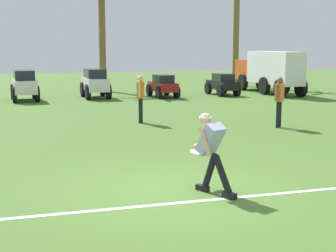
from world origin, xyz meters
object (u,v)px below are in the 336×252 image
Objects in this scene: frisbee_in_flight at (197,153)px; palm_tree_right_of_centre at (236,25)px; parked_car_slot_b at (95,83)px; teammate_deep at (279,97)px; parked_car_slot_d at (222,84)px; teammate_midfield at (141,94)px; box_truck at (269,70)px; frisbee_thrower at (211,149)px; parked_car_slot_a at (24,85)px; parked_car_slot_c at (163,86)px; palm_tree_left_of_centre at (102,30)px.

palm_tree_right_of_centre is (9.23, 21.61, 3.18)m from frisbee_in_flight.
parked_car_slot_b is 11.23m from palm_tree_right_of_centre.
frisbee_in_flight is at bearing -127.73° from teammate_deep.
palm_tree_right_of_centre reaches higher than parked_car_slot_d.
palm_tree_right_of_centre reaches higher than parked_car_slot_b.
teammate_midfield is at bearing -122.27° from palm_tree_right_of_centre.
teammate_midfield reaches higher than frisbee_in_flight.
parked_car_slot_b is at bearing 93.98° from teammate_midfield.
teammate_midfield is 16.65m from palm_tree_right_of_centre.
frisbee_in_flight is 0.06× the size of box_truck.
parked_car_slot_a reaches higher than frisbee_thrower.
parked_car_slot_b is (-0.20, 16.75, -0.04)m from frisbee_thrower.
frisbee_thrower is at bearing -112.41° from palm_tree_right_of_centre.
parked_car_slot_a is 0.36× the size of palm_tree_right_of_centre.
teammate_deep is 10.50m from parked_car_slot_d.
teammate_midfield is 0.69× the size of parked_car_slot_d.
frisbee_in_flight is at bearing 98.09° from frisbee_thrower.
parked_car_slot_d is (3.20, 0.27, 0.00)m from parked_car_slot_c.
parked_car_slot_b is at bearing -178.61° from box_truck.
box_truck is at bearing -91.42° from palm_tree_right_of_centre.
parked_car_slot_a is at bearing -178.07° from parked_car_slot_d.
teammate_deep is at bearing 55.34° from frisbee_thrower.
frisbee_in_flight is 16.09m from parked_car_slot_a.
parked_car_slot_c is (3.07, 16.35, -0.22)m from frisbee_thrower.
teammate_midfield is 8.49m from parked_car_slot_c.
parked_car_slot_d is (6.27, 16.62, -0.22)m from frisbee_thrower.
parked_car_slot_c is 0.38× the size of box_truck.
parked_car_slot_b reaches higher than frisbee_in_flight.
teammate_midfield is 4.45m from teammate_deep.
parked_car_slot_c is 3.21m from parked_car_slot_d.
frisbee_thrower is 0.89× the size of teammate_deep.
teammate_deep reaches higher than parked_car_slot_d.
teammate_midfield is (0.39, 8.31, 0.15)m from frisbee_thrower.
palm_tree_left_of_centre reaches higher than parked_car_slot_b.
frisbee_in_flight is 0.16× the size of parked_car_slot_d.
parked_car_slot_a is 6.56m from parked_car_slot_c.
frisbee_thrower is at bearing -81.91° from frisbee_in_flight.
parked_car_slot_c is (3.15, 15.79, -0.04)m from frisbee_in_flight.
teammate_deep is 0.26× the size of box_truck.
parked_car_slot_d is at bearing 69.33° from frisbee_thrower.
teammate_midfield reaches higher than frisbee_thrower.
teammate_deep reaches higher than parked_car_slot_c.
box_truck is at bearing 62.02° from frisbee_thrower.
palm_tree_right_of_centre is at bearing 11.16° from palm_tree_left_of_centre.
parked_car_slot_d is 0.41× the size of palm_tree_left_of_centre.
parked_car_slot_c is at bearing 79.37° from frisbee_thrower.
box_truck reaches higher than parked_car_slot_c.
box_truck is (2.75, 0.35, 0.67)m from parked_car_slot_d.
palm_tree_right_of_centre is (8.53, 1.68, 0.42)m from palm_tree_left_of_centre.
palm_tree_left_of_centre is at bearing 120.67° from parked_car_slot_c.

